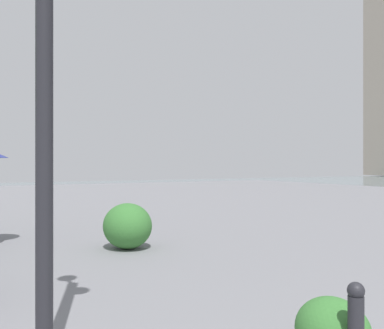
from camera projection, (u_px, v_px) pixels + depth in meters
lamppost at (44, 13)px, 3.42m from camera, size 0.98×0.28×4.42m
shrub_low at (128, 226)px, 8.33m from camera, size 1.06×0.95×0.90m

